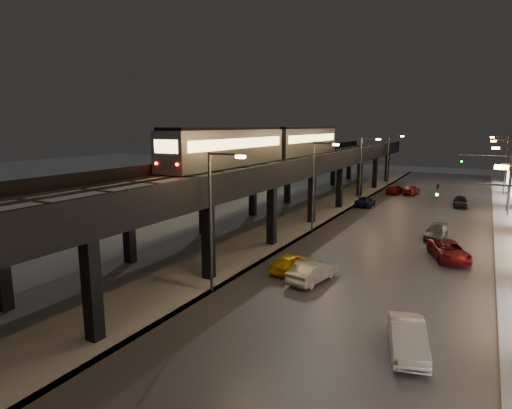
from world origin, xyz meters
The scene contains 24 objects.
road_surface centered at (7.50, 35.00, 0.03)m, with size 17.00×120.00×0.06m, color #46474D.
under_viaduct_pavement centered at (-6.00, 35.00, 0.03)m, with size 11.00×120.00×0.06m, color #9FA1A8.
elevated_viaduct centered at (-6.00, 31.84, 5.62)m, with size 9.00×100.00×6.30m.
viaduct_trackbed centered at (-6.01, 31.97, 6.39)m, with size 8.40×100.00×0.32m.
viaduct_parapet_streetside centered at (-1.65, 32.00, 6.85)m, with size 0.30×100.00×1.10m, color black.
viaduct_parapet_far centered at (-10.35, 32.00, 6.85)m, with size 0.30×100.00×1.10m, color black.
streetlight_left_1 centered at (-0.43, 13.00, 5.24)m, with size 2.57×0.28×9.00m.
streetlight_left_2 centered at (-0.43, 31.00, 5.24)m, with size 2.57×0.28×9.00m.
streetlight_left_3 centered at (-0.43, 49.00, 5.24)m, with size 2.57×0.28×9.00m.
streetlight_right_3 centered at (16.73, 49.00, 5.24)m, with size 2.56×0.28×9.00m.
streetlight_left_4 centered at (-0.43, 67.00, 5.24)m, with size 2.57×0.28×9.00m.
streetlight_right_4 centered at (16.73, 67.00, 5.24)m, with size 2.56×0.28×9.00m.
traffic_light_rig_a centered at (15.84, 22.00, 4.50)m, with size 6.10×0.34×7.00m.
traffic_light_rig_b centered at (15.84, 52.00, 4.50)m, with size 6.10×0.34×7.00m.
subway_train centered at (-8.50, 37.63, 8.51)m, with size 3.18×38.83×3.81m.
car_taxi centered at (2.20, 18.83, 0.68)m, with size 1.60×3.97×1.35m, color #DEB103.
car_near_white centered at (4.39, 17.75, 0.74)m, with size 1.56×4.49×1.48m, color #959596.
car_mid_silver centered at (0.56, 47.36, 0.63)m, with size 2.08×4.52×1.26m, color black.
car_mid_dark centered at (4.35, 60.74, 0.66)m, with size 1.85×4.56×1.32m, color maroon.
car_far_white centered at (2.07, 59.80, 0.74)m, with size 1.75×4.36×1.48m, color maroon.
car_onc_silver centered at (11.65, 11.05, 0.74)m, with size 1.56×4.49×1.48m, color silver.
car_onc_dark centered at (12.23, 27.44, 0.72)m, with size 2.39×5.17×1.44m, color maroon.
car_onc_white centered at (10.66, 33.61, 0.63)m, with size 1.78×4.37×1.27m, color #494A4C.
car_onc_red centered at (11.76, 52.55, 0.72)m, with size 1.71×4.25×1.45m, color black.
Camera 1 is at (14.15, -8.66, 10.59)m, focal length 30.00 mm.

